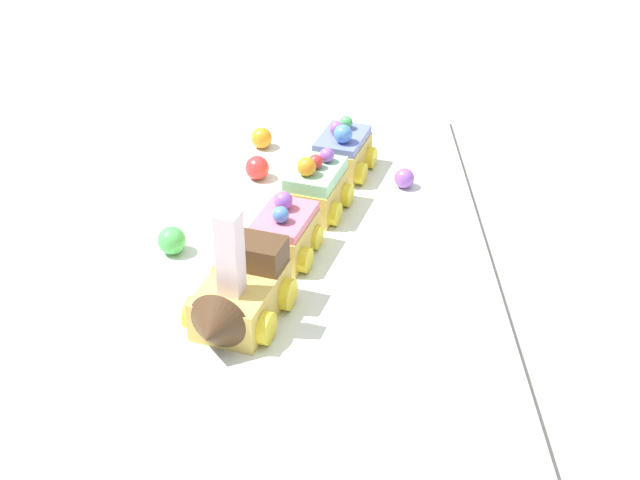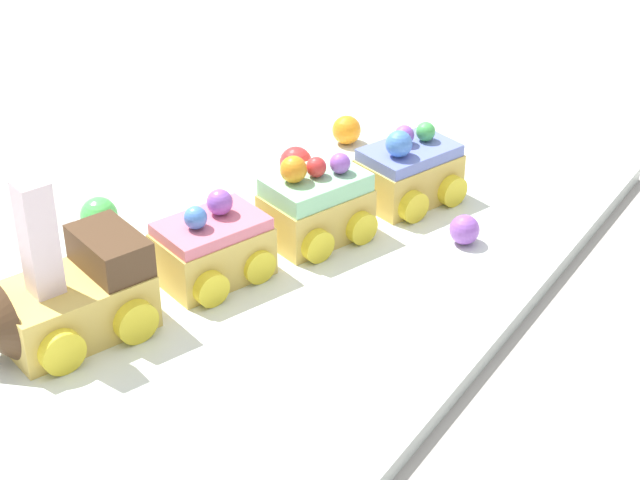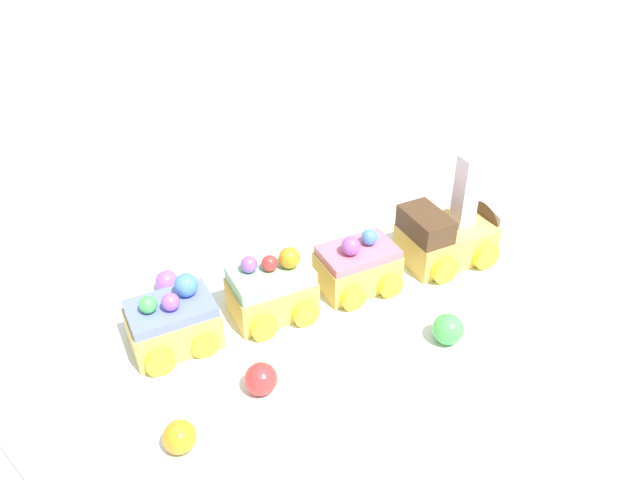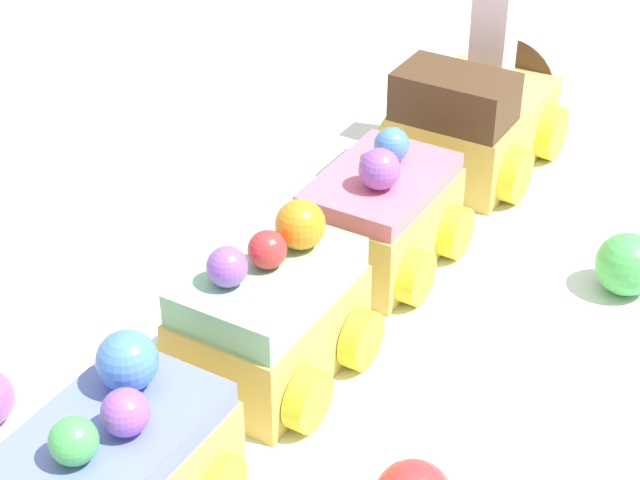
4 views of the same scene
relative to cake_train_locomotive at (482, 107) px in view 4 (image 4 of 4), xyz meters
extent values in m
plane|color=gray|center=(-0.12, 0.07, -0.04)|extent=(10.00, 10.00, 0.00)
cube|color=silver|center=(-0.12, 0.07, -0.03)|extent=(0.63, 0.34, 0.01)
cube|color=#E0BC56|center=(-0.01, 0.00, -0.01)|extent=(0.11, 0.09, 0.04)
cube|color=#4C331E|center=(-0.04, 0.01, 0.02)|extent=(0.05, 0.06, 0.02)
cone|color=#4C331E|center=(0.05, -0.02, 0.00)|extent=(0.04, 0.06, 0.05)
cube|color=white|center=(0.01, 0.00, 0.02)|extent=(0.02, 0.02, 0.02)
cube|color=white|center=(0.01, 0.00, 0.04)|extent=(0.02, 0.02, 0.02)
cylinder|color=yellow|center=(0.00, -0.04, -0.01)|extent=(0.03, 0.02, 0.03)
cylinder|color=yellow|center=(0.03, 0.03, -0.01)|extent=(0.03, 0.02, 0.03)
cylinder|color=yellow|center=(-0.04, -0.02, -0.01)|extent=(0.03, 0.02, 0.03)
cylinder|color=yellow|center=(-0.02, 0.04, -0.01)|extent=(0.03, 0.02, 0.03)
cube|color=#E0BC56|center=(-0.11, 0.04, -0.01)|extent=(0.09, 0.07, 0.04)
cube|color=#E57084|center=(-0.11, 0.04, 0.01)|extent=(0.08, 0.07, 0.01)
sphere|color=#9956C6|center=(-0.12, 0.04, 0.03)|extent=(0.02, 0.02, 0.02)
sphere|color=#4C84E0|center=(-0.09, 0.04, 0.02)|extent=(0.02, 0.02, 0.02)
cylinder|color=yellow|center=(-0.10, 0.00, -0.02)|extent=(0.03, 0.02, 0.02)
cylinder|color=yellow|center=(-0.08, 0.06, -0.02)|extent=(0.03, 0.02, 0.02)
cylinder|color=yellow|center=(-0.14, 0.02, -0.02)|extent=(0.03, 0.02, 0.02)
cylinder|color=yellow|center=(-0.12, 0.07, -0.02)|extent=(0.03, 0.02, 0.02)
cube|color=#E0BC56|center=(-0.19, 0.07, -0.01)|extent=(0.09, 0.07, 0.04)
cube|color=#93DBA3|center=(-0.19, 0.07, 0.01)|extent=(0.08, 0.07, 0.01)
sphere|color=#9956C6|center=(-0.21, 0.08, 0.03)|extent=(0.02, 0.02, 0.02)
sphere|color=red|center=(-0.19, 0.07, 0.03)|extent=(0.02, 0.02, 0.01)
sphere|color=orange|center=(-0.18, 0.06, 0.03)|extent=(0.02, 0.02, 0.02)
cylinder|color=yellow|center=(-0.18, 0.03, -0.02)|extent=(0.03, 0.02, 0.02)
cylinder|color=yellow|center=(-0.16, 0.09, -0.02)|extent=(0.03, 0.02, 0.02)
cylinder|color=yellow|center=(-0.22, 0.05, -0.02)|extent=(0.03, 0.02, 0.02)
cylinder|color=yellow|center=(-0.20, 0.10, -0.02)|extent=(0.03, 0.02, 0.02)
cube|color=#6B7AC6|center=(-0.28, 0.10, 0.01)|extent=(0.08, 0.07, 0.01)
sphere|color=#4CBC56|center=(-0.30, 0.10, 0.02)|extent=(0.02, 0.02, 0.02)
sphere|color=#9956C6|center=(-0.28, 0.09, 0.03)|extent=(0.02, 0.02, 0.02)
sphere|color=#4C84E0|center=(-0.26, 0.10, 0.03)|extent=(0.03, 0.03, 0.02)
cylinder|color=yellow|center=(-0.25, 0.12, -0.02)|extent=(0.03, 0.02, 0.02)
sphere|color=#4CBC56|center=(-0.11, -0.07, -0.01)|extent=(0.03, 0.03, 0.03)
camera|label=1|loc=(0.61, 0.07, 0.44)|focal=50.00mm
camera|label=2|loc=(0.38, 0.44, 0.37)|focal=60.00mm
camera|label=3|loc=(-0.48, -0.27, 0.36)|focal=35.00mm
camera|label=4|loc=(-0.51, -0.01, 0.25)|focal=60.00mm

